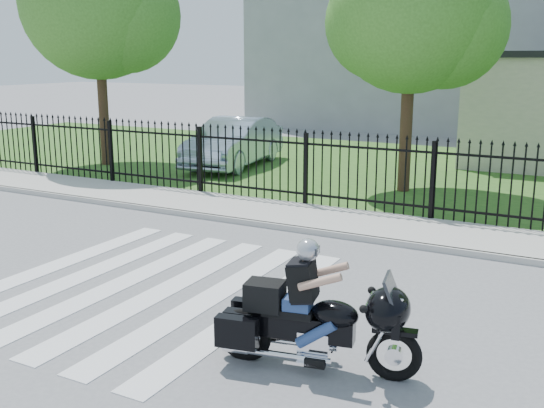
% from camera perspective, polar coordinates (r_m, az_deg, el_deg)
% --- Properties ---
extents(ground, '(120.00, 120.00, 0.00)m').
position_cam_1_polar(ground, '(10.34, -11.38, -7.24)').
color(ground, slate).
rests_on(ground, ground).
extents(crosswalk, '(5.00, 5.50, 0.01)m').
position_cam_1_polar(crosswalk, '(10.34, -11.39, -7.21)').
color(crosswalk, silver).
rests_on(crosswalk, ground).
extents(sidewalk, '(40.00, 2.00, 0.12)m').
position_cam_1_polar(sidewalk, '(14.35, 1.30, -0.96)').
color(sidewalk, '#ADAAA3').
rests_on(sidewalk, ground).
extents(curb, '(40.00, 0.12, 0.12)m').
position_cam_1_polar(curb, '(13.49, -0.61, -1.87)').
color(curb, '#ADAAA3').
rests_on(curb, ground).
extents(grass_strip, '(40.00, 12.00, 0.02)m').
position_cam_1_polar(grass_strip, '(20.72, 10.07, 3.09)').
color(grass_strip, '#28551D').
rests_on(grass_strip, ground).
extents(iron_fence, '(26.00, 0.04, 1.80)m').
position_cam_1_polar(iron_fence, '(15.05, 3.04, 2.98)').
color(iron_fence, black).
rests_on(iron_fence, ground).
extents(tree_left, '(4.80, 4.80, 7.58)m').
position_cam_1_polar(tree_left, '(21.77, -15.40, 16.96)').
color(tree_left, '#382316').
rests_on(tree_left, ground).
extents(tree_mid, '(4.20, 4.20, 6.78)m').
position_cam_1_polar(tree_mid, '(17.14, 12.41, 16.57)').
color(tree_mid, '#382316').
rests_on(tree_mid, ground).
extents(building_tall, '(15.00, 10.00, 12.00)m').
position_cam_1_polar(building_tall, '(34.77, 13.11, 16.86)').
color(building_tall, '#94989C').
rests_on(building_tall, ground).
extents(motorcycle_rider, '(2.39, 1.07, 1.60)m').
position_cam_1_polar(motorcycle_rider, '(7.41, 3.52, -9.93)').
color(motorcycle_rider, black).
rests_on(motorcycle_rider, ground).
extents(parked_car, '(2.25, 4.95, 1.58)m').
position_cam_1_polar(parked_car, '(20.80, -3.44, 5.54)').
color(parked_car, '#A6B8D1').
rests_on(parked_car, grass_strip).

